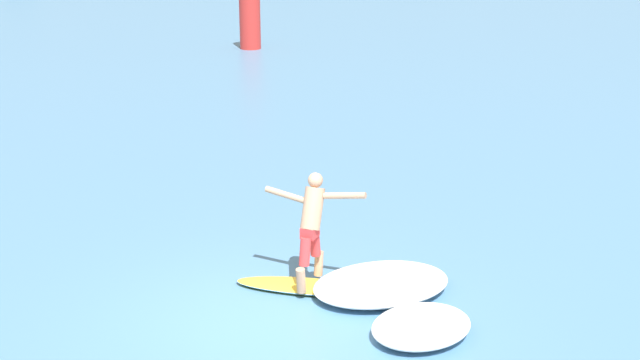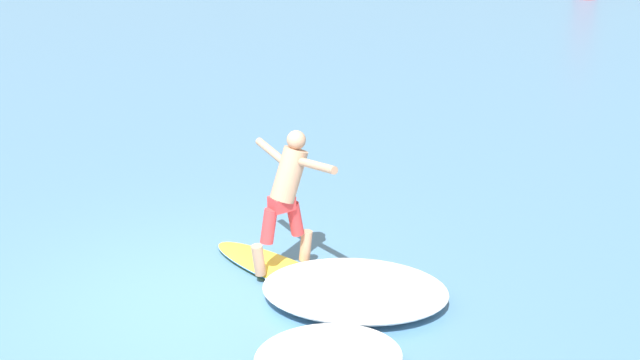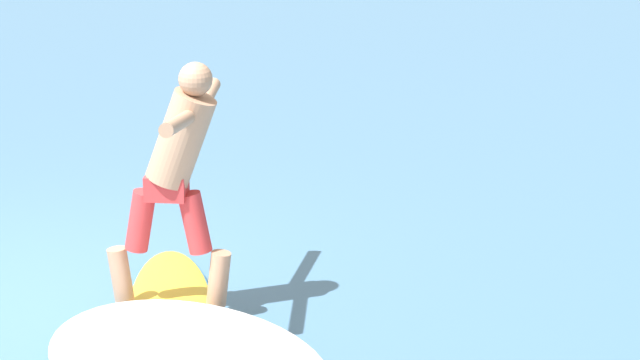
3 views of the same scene
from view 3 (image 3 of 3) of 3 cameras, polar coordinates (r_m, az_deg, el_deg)
name	(u,v)px [view 3 (image 3 of 3)]	position (r m, az deg, el deg)	size (l,w,h in m)	color
ground_plane	(6,305)	(10.33, -11.74, -4.63)	(200.00, 200.00, 0.00)	teal
surfboard	(171,313)	(9.92, -5.64, -4.99)	(2.38, 1.21, 0.23)	yellow
surfer	(179,165)	(9.60, -5.35, 0.56)	(1.39, 0.97, 1.62)	tan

